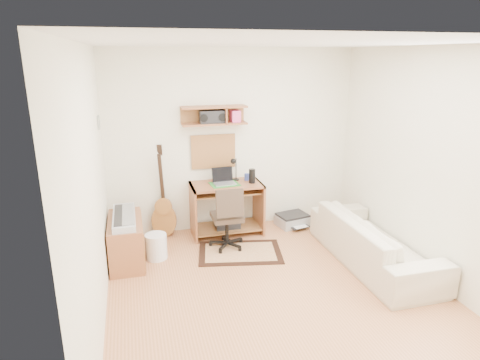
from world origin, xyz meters
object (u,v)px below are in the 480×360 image
object	(u,v)px
sofa	(374,233)
cabinet	(126,241)
printer	(292,220)
desk	(227,209)
task_chair	(227,217)

from	to	relation	value
sofa	cabinet	bearing A→B (deg)	74.40
printer	sofa	world-z (taller)	sofa
sofa	printer	bearing A→B (deg)	20.85
cabinet	sofa	bearing A→B (deg)	-15.60
desk	cabinet	size ratio (longest dim) A/B	1.11
desk	task_chair	world-z (taller)	task_chair
cabinet	printer	size ratio (longest dim) A/B	1.98
desk	cabinet	xyz separation A→B (m)	(-1.41, -0.52, -0.10)
task_chair	printer	world-z (taller)	task_chair
cabinet	printer	distance (m)	2.51
desk	sofa	size ratio (longest dim) A/B	0.50
desk	printer	distance (m)	1.07
printer	sofa	distance (m)	1.50
cabinet	desk	bearing A→B (deg)	20.35
printer	cabinet	bearing A→B (deg)	-178.83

